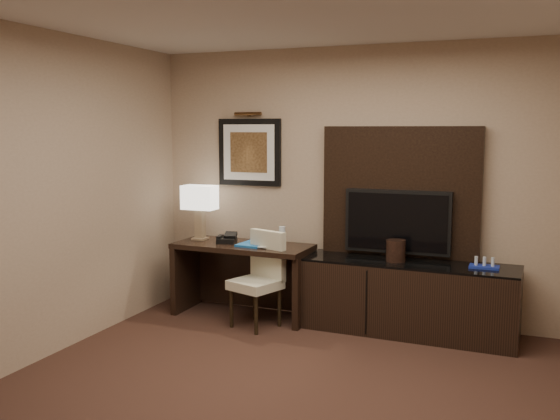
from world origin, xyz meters
The scene contains 15 objects.
wall_back centered at (0.00, 2.50, 1.35)m, with size 4.50×0.01×2.70m, color tan.
desk centered at (-1.21, 2.11, 0.37)m, with size 1.39×0.59×0.74m, color black.
credenza centered at (0.45, 2.16, 0.34)m, with size 1.97×0.55×0.68m, color black.
tv_wall_panel centered at (0.30, 2.44, 1.27)m, with size 1.50×0.12×1.30m, color black.
tv centered at (0.30, 2.34, 1.02)m, with size 1.00×0.08×0.60m, color black.
artwork centered at (-1.30, 2.48, 1.65)m, with size 0.70×0.04×0.70m, color black.
picture_light centered at (-1.30, 2.44, 2.05)m, with size 0.04×0.04×0.30m, color #442B15.
desk_chair centered at (-0.95, 1.81, 0.43)m, with size 0.41×0.47×0.85m, color beige, non-canonical shape.
table_lamp centered at (-1.74, 2.17, 1.03)m, with size 0.35×0.20×0.57m, color #957D5D, non-canonical shape.
desk_phone centered at (-1.39, 2.10, 0.79)m, with size 0.18×0.17×0.09m, color black, non-canonical shape.
blue_folder centered at (-1.09, 2.09, 0.75)m, with size 0.25×0.34×0.02m, color #1B60B0.
book centered at (-1.05, 2.04, 0.85)m, with size 0.17×0.02×0.22m, color #B8B090.
water_bottle centered at (-0.81, 2.17, 0.84)m, with size 0.06×0.06×0.19m, color silver.
ice_bucket centered at (0.33, 2.15, 0.78)m, with size 0.18×0.18×0.20m, color black.
minibar_tray centered at (1.11, 2.16, 0.72)m, with size 0.25×0.15×0.09m, color navy, non-canonical shape.
Camera 1 is at (1.41, -3.51, 1.90)m, focal length 40.00 mm.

